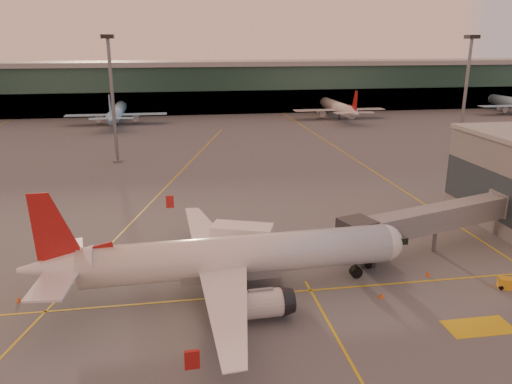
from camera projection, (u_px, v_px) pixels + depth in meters
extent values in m
plane|color=#4C4F54|center=(272.00, 321.00, 45.36)|extent=(600.00, 600.00, 0.00)
cube|color=gold|center=(262.00, 294.00, 50.08)|extent=(80.00, 0.25, 0.01)
cube|color=gold|center=(165.00, 188.00, 86.29)|extent=(31.30, 115.98, 0.01)
cube|color=gold|center=(340.00, 150.00, 116.10)|extent=(0.25, 160.00, 0.01)
cube|color=gold|center=(355.00, 370.00, 38.58)|extent=(0.25, 30.00, 0.01)
cube|color=gold|center=(479.00, 327.00, 44.38)|extent=(6.00, 3.00, 0.01)
cube|color=#19382D|center=(195.00, 89.00, 177.09)|extent=(400.00, 18.00, 16.00)
cube|color=gray|center=(194.00, 63.00, 174.53)|extent=(400.00, 20.00, 1.60)
cube|color=black|center=(197.00, 103.00, 170.23)|extent=(400.00, 1.00, 8.00)
cube|color=#2D3D47|center=(491.00, 194.00, 66.03)|extent=(0.30, 21.60, 6.00)
cylinder|color=slate|center=(113.00, 102.00, 100.92)|extent=(0.70, 0.70, 25.00)
cube|color=black|center=(107.00, 36.00, 97.23)|extent=(2.40, 2.40, 0.80)
cube|color=slate|center=(118.00, 161.00, 104.49)|extent=(1.60, 1.60, 0.50)
cylinder|color=slate|center=(465.00, 98.00, 108.80)|extent=(0.70, 0.70, 25.00)
cube|color=black|center=(472.00, 37.00, 105.11)|extent=(2.40, 2.40, 0.80)
cube|color=slate|center=(458.00, 153.00, 112.36)|extent=(1.60, 1.60, 0.50)
cylinder|color=silver|center=(241.00, 255.00, 49.62)|extent=(31.02, 5.29, 3.96)
sphere|color=silver|center=(384.00, 243.00, 52.64)|extent=(3.88, 3.88, 3.88)
cube|color=black|center=(395.00, 238.00, 52.72)|extent=(1.89, 2.65, 0.69)
cone|color=silver|center=(56.00, 268.00, 46.14)|extent=(6.93, 4.05, 3.77)
cube|color=silver|center=(54.00, 283.00, 43.01)|extent=(3.80, 6.68, 0.20)
cylinder|color=silver|center=(261.00, 304.00, 44.76)|extent=(4.25, 2.75, 2.58)
cylinder|color=black|center=(222.00, 297.00, 47.65)|extent=(1.84, 1.46, 1.78)
cylinder|color=black|center=(222.00, 292.00, 47.50)|extent=(0.36, 0.36, 1.09)
cube|color=silver|center=(66.00, 252.00, 49.36)|extent=(4.31, 6.88, 0.20)
cylinder|color=silver|center=(238.00, 251.00, 56.04)|extent=(4.25, 2.75, 2.58)
cylinder|color=black|center=(215.00, 274.00, 52.48)|extent=(1.84, 1.46, 1.78)
cylinder|color=black|center=(215.00, 269.00, 52.32)|extent=(0.36, 0.36, 1.09)
cube|color=slate|center=(230.00, 268.00, 49.77)|extent=(9.92, 3.59, 1.59)
cylinder|color=black|center=(356.00, 272.00, 52.94)|extent=(1.28, 0.85, 1.25)
cube|color=slate|center=(437.00, 218.00, 59.21)|extent=(24.03, 9.88, 2.70)
cube|color=#2D3035|center=(357.00, 233.00, 54.55)|extent=(4.27, 4.27, 3.00)
cube|color=#2D3035|center=(365.00, 254.00, 56.53)|extent=(1.60, 2.40, 2.40)
cylinder|color=black|center=(368.00, 265.00, 55.72)|extent=(0.80, 0.40, 0.80)
cylinder|color=black|center=(361.00, 257.00, 57.80)|extent=(0.80, 0.40, 0.80)
cylinder|color=slate|center=(435.00, 239.00, 60.02)|extent=(0.50, 0.50, 2.96)
cylinder|color=slate|center=(506.00, 203.00, 64.51)|extent=(4.40, 4.40, 3.00)
cylinder|color=slate|center=(503.00, 223.00, 65.31)|extent=(2.40, 2.40, 2.96)
cube|color=#AB1B18|center=(245.00, 261.00, 55.55)|extent=(4.35, 3.80, 1.70)
cube|color=silver|center=(242.00, 239.00, 54.83)|extent=(7.16, 4.91, 3.18)
cylinder|color=black|center=(225.00, 268.00, 54.73)|extent=(1.10, 0.72, 1.02)
cylinder|color=black|center=(261.00, 271.00, 54.01)|extent=(1.10, 0.72, 1.02)
cube|color=gold|center=(508.00, 283.00, 51.16)|extent=(2.08, 1.62, 1.10)
cylinder|color=black|center=(501.00, 288.00, 50.94)|extent=(0.51, 0.36, 0.46)
cube|color=black|center=(368.00, 252.00, 58.92)|extent=(3.14, 1.92, 0.96)
cube|color=gold|center=(368.00, 247.00, 58.73)|extent=(1.38, 1.54, 0.79)
cylinder|color=black|center=(363.00, 257.00, 58.05)|extent=(0.64, 0.33, 0.61)
cylinder|color=black|center=(379.00, 255.00, 58.61)|extent=(0.64, 0.33, 0.61)
cone|color=#E84F0C|center=(428.00, 273.00, 53.90)|extent=(0.48, 0.48, 0.61)
cube|color=#E84F0C|center=(428.00, 276.00, 53.98)|extent=(0.41, 0.41, 0.03)
cone|color=#E84F0C|center=(19.00, 299.00, 48.55)|extent=(0.43, 0.43, 0.55)
cube|color=#E84F0C|center=(19.00, 302.00, 48.63)|extent=(0.37, 0.37, 0.03)
cone|color=#E84F0C|center=(200.00, 228.00, 67.18)|extent=(0.39, 0.39, 0.49)
cube|color=#E84F0C|center=(200.00, 229.00, 67.25)|extent=(0.33, 0.33, 0.03)
cone|color=#E84F0C|center=(381.00, 295.00, 49.32)|extent=(0.47, 0.47, 0.59)
cube|color=#E84F0C|center=(381.00, 298.00, 49.40)|extent=(0.40, 0.40, 0.03)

